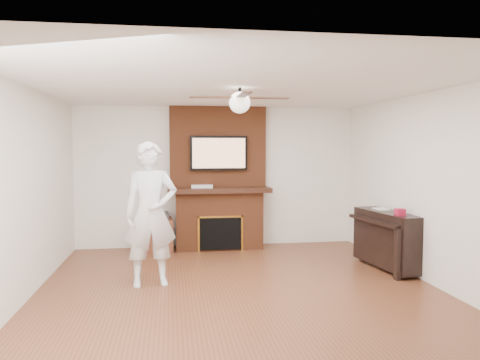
{
  "coord_description": "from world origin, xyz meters",
  "views": [
    {
      "loc": [
        -0.84,
        -5.63,
        1.78
      ],
      "look_at": [
        0.14,
        0.9,
        1.32
      ],
      "focal_mm": 35.0,
      "sensor_mm": 36.0,
      "label": 1
    }
  ],
  "objects": [
    {
      "name": "room_shell",
      "position": [
        0.0,
        0.0,
        1.25
      ],
      "size": [
        5.36,
        5.86,
        2.86
      ],
      "color": "#5B2F1A",
      "rests_on": "ground"
    },
    {
      "name": "person",
      "position": [
        -1.09,
        0.42,
        0.93
      ],
      "size": [
        0.74,
        0.55,
        1.85
      ],
      "primitive_type": "imported",
      "rotation": [
        0.0,
        0.0,
        0.15
      ],
      "color": "silver",
      "rests_on": "ground"
    },
    {
      "name": "candle_blue",
      "position": [
        0.16,
        2.31,
        0.04
      ],
      "size": [
        0.06,
        0.06,
        0.09
      ],
      "primitive_type": "cylinder",
      "color": "#2C5885",
      "rests_on": "ground"
    },
    {
      "name": "piano",
      "position": [
        2.29,
        0.73,
        0.45
      ],
      "size": [
        0.64,
        1.33,
        0.93
      ],
      "rotation": [
        0.0,
        0.0,
        0.14
      ],
      "color": "black",
      "rests_on": "ground"
    },
    {
      "name": "candle_orange",
      "position": [
        -0.19,
        2.36,
        0.05
      ],
      "size": [
        0.07,
        0.07,
        0.11
      ],
      "primitive_type": "cylinder",
      "color": "orange",
      "rests_on": "ground"
    },
    {
      "name": "cable_box",
      "position": [
        -0.3,
        2.45,
        1.11
      ],
      "size": [
        0.38,
        0.24,
        0.05
      ],
      "primitive_type": "cube",
      "rotation": [
        0.0,
        0.0,
        -0.09
      ],
      "color": "silver",
      "rests_on": "fireplace"
    },
    {
      "name": "candle_cream",
      "position": [
        0.13,
        2.37,
        0.06
      ],
      "size": [
        0.09,
        0.09,
        0.12
      ],
      "primitive_type": "cylinder",
      "color": "beige",
      "rests_on": "ground"
    },
    {
      "name": "fireplace",
      "position": [
        0.0,
        2.55,
        1.0
      ],
      "size": [
        1.78,
        0.64,
        2.5
      ],
      "color": "brown",
      "rests_on": "ground"
    },
    {
      "name": "side_table",
      "position": [
        -1.1,
        2.48,
        0.3
      ],
      "size": [
        0.6,
        0.6,
        0.66
      ],
      "rotation": [
        0.0,
        0.0,
        0.05
      ],
      "color": "#5F2C1B",
      "rests_on": "ground"
    },
    {
      "name": "ceiling_fan",
      "position": [
        -0.0,
        0.0,
        2.33
      ],
      "size": [
        1.21,
        1.21,
        0.31
      ],
      "color": "black",
      "rests_on": "room_shell"
    },
    {
      "name": "tv",
      "position": [
        0.0,
        2.5,
        1.68
      ],
      "size": [
        1.0,
        0.08,
        0.6
      ],
      "color": "black",
      "rests_on": "fireplace"
    }
  ]
}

